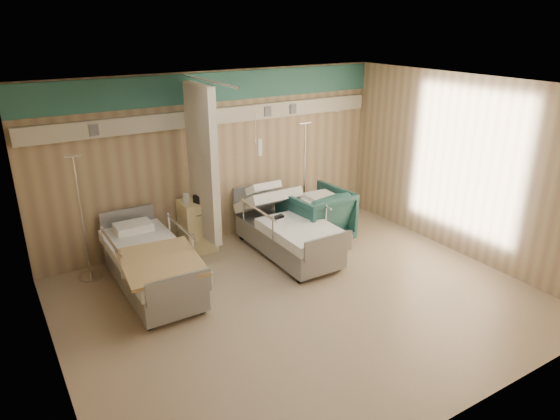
% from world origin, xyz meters
% --- Properties ---
extents(ground, '(6.00, 5.00, 0.00)m').
position_xyz_m(ground, '(0.00, 0.00, 0.00)').
color(ground, gray).
rests_on(ground, ground).
extents(room_walls, '(6.04, 5.04, 2.82)m').
position_xyz_m(room_walls, '(-0.03, 0.25, 1.86)').
color(room_walls, tan).
rests_on(room_walls, ground).
extents(bed_right, '(1.00, 2.16, 0.63)m').
position_xyz_m(bed_right, '(0.60, 1.30, 0.32)').
color(bed_right, white).
rests_on(bed_right, ground).
extents(bed_left, '(1.00, 2.16, 0.63)m').
position_xyz_m(bed_left, '(-1.60, 1.30, 0.32)').
color(bed_left, white).
rests_on(bed_left, ground).
extents(bedside_cabinet, '(0.50, 0.48, 0.85)m').
position_xyz_m(bedside_cabinet, '(-0.55, 2.20, 0.42)').
color(bedside_cabinet, beige).
rests_on(bedside_cabinet, ground).
extents(visitor_armchair, '(1.07, 1.10, 0.92)m').
position_xyz_m(visitor_armchair, '(1.26, 1.46, 0.46)').
color(visitor_armchair, '#1E4C48').
rests_on(visitor_armchair, ground).
extents(waffle_blanket, '(0.65, 0.58, 0.07)m').
position_xyz_m(waffle_blanket, '(1.30, 1.44, 0.96)').
color(waffle_blanket, white).
rests_on(waffle_blanket, visitor_armchair).
extents(iv_stand_right, '(0.35, 0.35, 1.93)m').
position_xyz_m(iv_stand_right, '(1.39, 2.00, 0.40)').
color(iv_stand_right, silver).
rests_on(iv_stand_right, ground).
extents(iv_stand_left, '(0.33, 0.33, 1.84)m').
position_xyz_m(iv_stand_left, '(-2.27, 2.15, 0.38)').
color(iv_stand_left, silver).
rests_on(iv_stand_left, ground).
extents(call_remote, '(0.19, 0.10, 0.04)m').
position_xyz_m(call_remote, '(0.46, 1.36, 0.65)').
color(call_remote, black).
rests_on(call_remote, bed_right).
extents(tan_blanket, '(1.07, 1.29, 0.04)m').
position_xyz_m(tan_blanket, '(-1.61, 0.84, 0.65)').
color(tan_blanket, tan).
rests_on(tan_blanket, bed_left).
extents(toiletry_bag, '(0.26, 0.21, 0.12)m').
position_xyz_m(toiletry_bag, '(-0.48, 2.12, 0.91)').
color(toiletry_bag, black).
rests_on(toiletry_bag, bedside_cabinet).
extents(white_cup, '(0.12, 0.12, 0.14)m').
position_xyz_m(white_cup, '(-0.70, 2.21, 0.92)').
color(white_cup, white).
rests_on(white_cup, bedside_cabinet).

